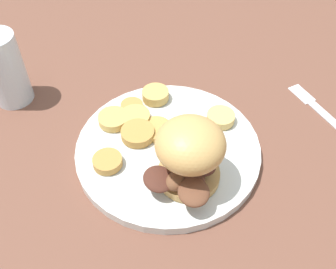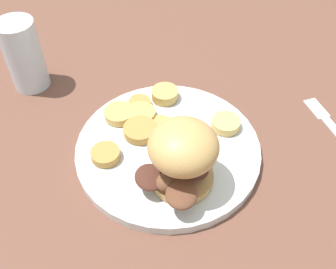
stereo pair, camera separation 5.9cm
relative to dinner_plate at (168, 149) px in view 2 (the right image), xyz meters
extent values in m
plane|color=brown|center=(0.00, 0.00, -0.01)|extent=(4.00, 4.00, 0.00)
cylinder|color=silver|center=(0.00, 0.00, 0.00)|extent=(0.29, 0.29, 0.02)
torus|color=silver|center=(0.00, 0.00, 0.00)|extent=(0.29, 0.29, 0.01)
cylinder|color=tan|center=(0.07, -0.01, 0.01)|extent=(0.09, 0.09, 0.01)
ellipsoid|color=#563323|center=(0.09, -0.01, 0.03)|extent=(0.04, 0.04, 0.02)
ellipsoid|color=#4C281E|center=(0.06, -0.05, 0.03)|extent=(0.05, 0.05, 0.01)
ellipsoid|color=#4C281E|center=(0.07, -0.01, 0.03)|extent=(0.04, 0.05, 0.01)
ellipsoid|color=brown|center=(0.11, -0.03, 0.04)|extent=(0.06, 0.06, 0.02)
ellipsoid|color=brown|center=(0.08, -0.04, 0.03)|extent=(0.03, 0.04, 0.02)
ellipsoid|color=#4C281E|center=(0.06, -0.02, 0.03)|extent=(0.04, 0.04, 0.02)
ellipsoid|color=#4C281E|center=(0.08, 0.01, 0.04)|extent=(0.05, 0.05, 0.02)
ellipsoid|color=tan|center=(0.07, -0.01, 0.08)|extent=(0.09, 0.09, 0.06)
cylinder|color=tan|center=(-0.04, 0.00, 0.01)|extent=(0.05, 0.05, 0.01)
cylinder|color=tan|center=(-0.07, -0.02, 0.01)|extent=(0.05, 0.05, 0.01)
cylinder|color=tan|center=(-0.10, 0.04, 0.02)|extent=(0.05, 0.05, 0.02)
cylinder|color=#DBB766|center=(0.00, 0.10, 0.01)|extent=(0.05, 0.05, 0.01)
cylinder|color=#BC8942|center=(-0.04, -0.03, 0.01)|extent=(0.05, 0.05, 0.01)
cylinder|color=tan|center=(-0.09, -0.05, 0.01)|extent=(0.05, 0.05, 0.01)
cylinder|color=#BC8942|center=(-0.10, -0.01, 0.01)|extent=(0.04, 0.04, 0.01)
cylinder|color=#BC8942|center=(-0.02, -0.10, 0.01)|extent=(0.04, 0.04, 0.01)
cube|color=silver|center=(0.01, 0.28, -0.01)|extent=(0.05, 0.03, 0.00)
cylinder|color=silver|center=(-0.25, -0.17, 0.06)|extent=(0.07, 0.07, 0.13)
camera|label=1|loc=(0.34, -0.21, 0.47)|focal=42.00mm
camera|label=2|loc=(0.36, -0.16, 0.47)|focal=42.00mm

